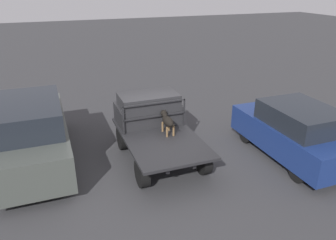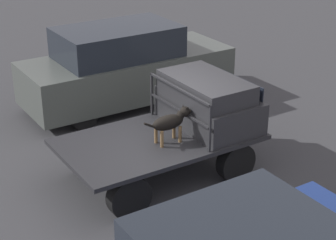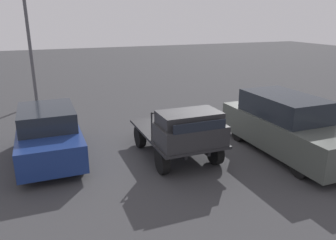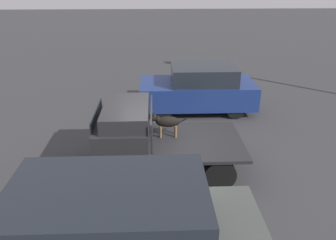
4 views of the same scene
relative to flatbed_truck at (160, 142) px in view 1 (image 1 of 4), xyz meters
name	(u,v)px [view 1 (image 1 of 4)]	position (x,y,z in m)	size (l,w,h in m)	color
ground_plane	(160,160)	(0.00, 0.00, -0.59)	(80.00, 80.00, 0.00)	#38383A
flatbed_truck	(160,142)	(0.00, 0.00, 0.00)	(3.62, 2.09, 0.81)	black
truck_cab	(148,108)	(1.10, 0.00, 0.68)	(1.25, 1.97, 0.96)	#28282B
truck_headboard	(155,112)	(0.44, 0.00, 0.80)	(0.04, 1.97, 0.88)	#232326
dog	(167,121)	(0.09, -0.27, 0.62)	(0.99, 0.27, 0.65)	brown
parked_sedan	(295,131)	(-1.21, -3.89, 0.24)	(4.05, 1.87, 1.67)	black
parked_pickup_far	(32,132)	(1.21, 3.49, 0.37)	(5.08, 1.89, 1.96)	black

